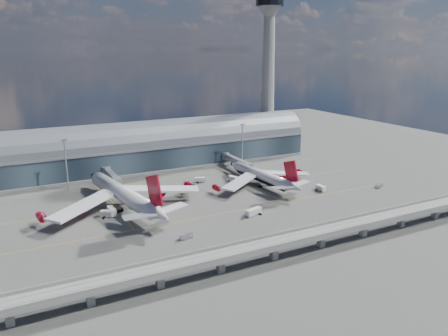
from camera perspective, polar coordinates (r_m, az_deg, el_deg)
name	(u,v)px	position (r m, az deg, el deg)	size (l,w,h in m)	color
ground	(205,208)	(194.65, -2.49, -5.19)	(500.00, 500.00, 0.00)	#474744
taxi_lines	(186,193)	(213.81, -4.98, -3.33)	(200.00, 80.12, 0.01)	gold
terminal	(149,148)	(261.61, -9.71, 2.53)	(200.00, 30.00, 28.00)	#212D37
control_tower	(268,75)	(296.80, 5.78, 12.03)	(19.00, 19.00, 103.00)	gray
guideway	(274,244)	(148.23, 6.57, -9.85)	(220.00, 8.50, 7.20)	gray
floodlight_mast_left	(66,163)	(228.95, -19.93, 0.60)	(3.00, 0.70, 25.70)	gray
floodlight_mast_right	(242,144)	(259.97, 2.40, 3.18)	(3.00, 0.70, 25.70)	gray
airliner_left	(125,195)	(195.02, -12.82, -3.46)	(72.33, 76.12, 23.25)	white
airliner_right	(263,177)	(224.63, 5.06, -1.12)	(56.55, 59.12, 18.75)	white
jet_bridge_left	(111,175)	(232.64, -14.53, -0.90)	(4.40, 28.00, 7.25)	gray
jet_bridge_right	(235,160)	(255.47, 1.50, 1.02)	(4.40, 32.00, 7.25)	gray
service_truck_0	(112,211)	(191.80, -14.45, -5.49)	(2.78, 7.54, 3.11)	silver
service_truck_1	(107,214)	(189.85, -15.07, -5.80)	(5.32, 4.53, 2.83)	silver
service_truck_2	(253,212)	(185.91, 3.87, -5.73)	(8.15, 4.29, 2.84)	silver
service_truck_3	(321,188)	(221.81, 12.51, -2.57)	(2.39, 5.73, 2.77)	silver
service_truck_4	(233,179)	(231.50, 1.16, -1.43)	(4.03, 5.60, 2.95)	silver
service_truck_5	(200,180)	(230.85, -3.18, -1.54)	(5.79, 3.85, 2.61)	silver
cargo_train_0	(187,236)	(164.33, -4.91, -8.85)	(5.75, 2.96, 1.87)	gray
cargo_train_1	(349,222)	(184.03, 15.95, -6.75)	(9.52, 5.32, 1.62)	gray
cargo_train_2	(379,185)	(236.64, 19.60, -2.13)	(7.22, 4.84, 1.65)	gray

